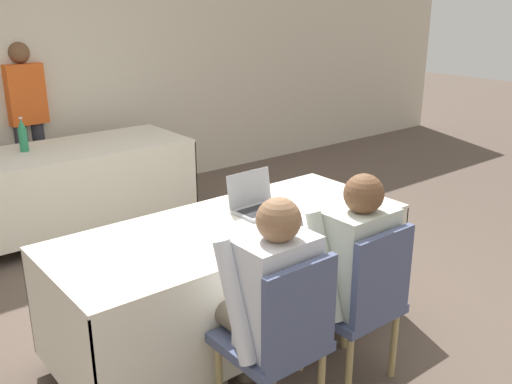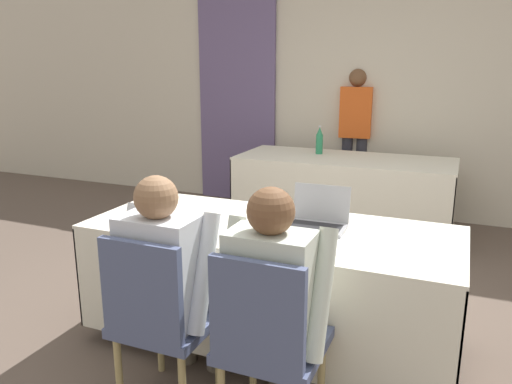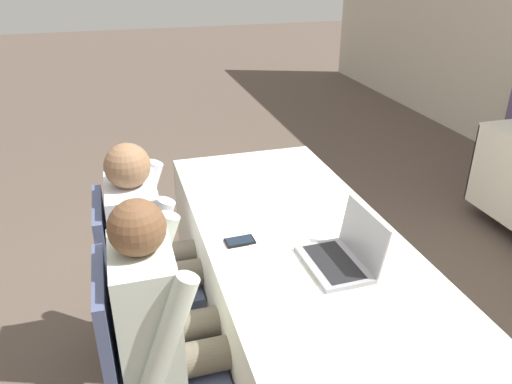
{
  "view_description": "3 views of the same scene",
  "coord_description": "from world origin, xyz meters",
  "px_view_note": "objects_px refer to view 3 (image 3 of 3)",
  "views": [
    {
      "loc": [
        -1.77,
        -2.43,
        1.97
      ],
      "look_at": [
        0.0,
        -0.21,
        1.0
      ],
      "focal_mm": 40.0,
      "sensor_mm": 36.0,
      "label": 1
    },
    {
      "loc": [
        0.97,
        -2.51,
        1.63
      ],
      "look_at": [
        0.0,
        -0.21,
        1.0
      ],
      "focal_mm": 35.0,
      "sensor_mm": 36.0,
      "label": 2
    },
    {
      "loc": [
        1.78,
        -0.73,
        1.91
      ],
      "look_at": [
        0.0,
        -0.21,
        1.0
      ],
      "focal_mm": 35.0,
      "sensor_mm": 36.0,
      "label": 3
    }
  ],
  "objects_px": {
    "laptop": "(342,255)",
    "cell_phone": "(240,241)",
    "chair_near_left": "(135,275)",
    "chair_near_right": "(145,355)",
    "person_white_shirt": "(169,318)",
    "person_checkered_shirt": "(154,243)"
  },
  "relations": [
    {
      "from": "chair_near_right",
      "to": "person_checkered_shirt",
      "type": "height_order",
      "value": "person_checkered_shirt"
    },
    {
      "from": "person_checkered_shirt",
      "to": "person_white_shirt",
      "type": "height_order",
      "value": "same"
    },
    {
      "from": "chair_near_left",
      "to": "chair_near_right",
      "type": "bearing_deg",
      "value": -180.0
    },
    {
      "from": "chair_near_left",
      "to": "person_white_shirt",
      "type": "relative_size",
      "value": 0.78
    },
    {
      "from": "laptop",
      "to": "cell_phone",
      "type": "distance_m",
      "value": 0.45
    },
    {
      "from": "chair_near_left",
      "to": "chair_near_right",
      "type": "height_order",
      "value": "same"
    },
    {
      "from": "person_white_shirt",
      "to": "chair_near_right",
      "type": "bearing_deg",
      "value": 90.0
    },
    {
      "from": "chair_near_left",
      "to": "laptop",
      "type": "bearing_deg",
      "value": -122.84
    },
    {
      "from": "laptop",
      "to": "person_white_shirt",
      "type": "height_order",
      "value": "person_white_shirt"
    },
    {
      "from": "cell_phone",
      "to": "laptop",
      "type": "bearing_deg",
      "value": 49.7
    },
    {
      "from": "laptop",
      "to": "chair_near_right",
      "type": "relative_size",
      "value": 0.37
    },
    {
      "from": "laptop",
      "to": "cell_phone",
      "type": "height_order",
      "value": "laptop"
    },
    {
      "from": "chair_near_right",
      "to": "person_checkered_shirt",
      "type": "xyz_separation_m",
      "value": [
        -0.55,
        0.1,
        0.16
      ]
    },
    {
      "from": "chair_near_right",
      "to": "person_white_shirt",
      "type": "xyz_separation_m",
      "value": [
        0.0,
        0.1,
        0.16
      ]
    },
    {
      "from": "cell_phone",
      "to": "person_white_shirt",
      "type": "distance_m",
      "value": 0.48
    },
    {
      "from": "person_checkered_shirt",
      "to": "person_white_shirt",
      "type": "bearing_deg",
      "value": -180.0
    },
    {
      "from": "laptop",
      "to": "cell_phone",
      "type": "relative_size",
      "value": 2.52
    },
    {
      "from": "chair_near_left",
      "to": "chair_near_right",
      "type": "distance_m",
      "value": 0.55
    },
    {
      "from": "chair_near_left",
      "to": "cell_phone",
      "type": "bearing_deg",
      "value": -118.19
    },
    {
      "from": "laptop",
      "to": "cell_phone",
      "type": "bearing_deg",
      "value": -129.76
    },
    {
      "from": "person_checkered_shirt",
      "to": "laptop",
      "type": "bearing_deg",
      "value": -126.46
    },
    {
      "from": "laptop",
      "to": "chair_near_left",
      "type": "relative_size",
      "value": 0.37
    }
  ]
}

